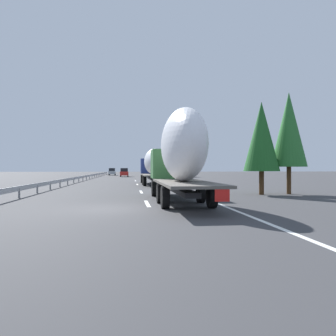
{
  "coord_description": "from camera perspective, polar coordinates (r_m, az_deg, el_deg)",
  "views": [
    {
      "loc": [
        -15.27,
        -0.84,
        1.86
      ],
      "look_at": [
        14.73,
        -4.42,
        1.89
      ],
      "focal_mm": 35.04,
      "sensor_mm": 36.0,
      "label": 1
    }
  ],
  "objects": [
    {
      "name": "truck_lead",
      "position": [
        37.14,
        -2.55,
        0.66
      ],
      "size": [
        13.98,
        2.55,
        4.02
      ],
      "color": "navy",
      "rests_on": "ground_plane"
    },
    {
      "name": "tree_3",
      "position": [
        25.35,
        20.28,
        6.28
      ],
      "size": [
        2.53,
        2.53,
        7.37
      ],
      "color": "#472D19",
      "rests_on": "ground_plane"
    },
    {
      "name": "guardrail_median",
      "position": [
        58.68,
        -13.51,
        -1.32
      ],
      "size": [
        94.0,
        0.1,
        0.76
      ],
      "color": "#9EA0A5",
      "rests_on": "ground_plane"
    },
    {
      "name": "lane_stripe_0",
      "position": [
        17.4,
        -3.63,
        -6.18
      ],
      "size": [
        3.2,
        0.2,
        0.01
      ],
      "primitive_type": "cube",
      "color": "white",
      "rests_on": "ground_plane"
    },
    {
      "name": "tree_0",
      "position": [
        71.06,
        2.63,
        1.16
      ],
      "size": [
        3.61,
        3.61,
        5.29
      ],
      "color": "#472D19",
      "rests_on": "ground_plane"
    },
    {
      "name": "car_silver_hatch",
      "position": [
        89.41,
        -9.7,
        -0.64
      ],
      "size": [
        4.36,
        1.81,
        1.94
      ],
      "color": "#ADB2B7",
      "rests_on": "ground_plane"
    },
    {
      "name": "tree_2",
      "position": [
        24.17,
        15.95,
        5.26
      ],
      "size": [
        2.52,
        2.52,
        6.58
      ],
      "color": "#472D19",
      "rests_on": "ground_plane"
    },
    {
      "name": "lane_stripe_3",
      "position": [
        49.17,
        -5.69,
        -2.23
      ],
      "size": [
        3.2,
        0.2,
        0.01
      ],
      "primitive_type": "cube",
      "color": "white",
      "rests_on": "ground_plane"
    },
    {
      "name": "tree_1",
      "position": [
        80.61,
        -0.16,
        1.52
      ],
      "size": [
        2.9,
        2.9,
        6.26
      ],
      "color": "#472D19",
      "rests_on": "ground_plane"
    },
    {
      "name": "lane_stripe_4",
      "position": [
        57.95,
        -5.86,
        -1.9
      ],
      "size": [
        3.2,
        0.2,
        0.01
      ],
      "primitive_type": "cube",
      "color": "white",
      "rests_on": "ground_plane"
    },
    {
      "name": "lane_stripe_6",
      "position": [
        76.7,
        -6.09,
        -1.45
      ],
      "size": [
        3.2,
        0.2,
        0.01
      ],
      "primitive_type": "cube",
      "color": "white",
      "rests_on": "ground_plane"
    },
    {
      "name": "road_sign",
      "position": [
        61.48,
        -1.34,
        0.44
      ],
      "size": [
        0.1,
        0.9,
        3.5
      ],
      "color": "gray",
      "rests_on": "ground_plane"
    },
    {
      "name": "truck_trailing",
      "position": [
        17.73,
        2.15,
        2.64
      ],
      "size": [
        12.31,
        2.55,
        4.91
      ],
      "color": "#387038",
      "rests_on": "ground_plane"
    },
    {
      "name": "car_red_compact",
      "position": [
        73.59,
        -7.62,
        -0.77
      ],
      "size": [
        4.42,
        1.84,
        1.91
      ],
      "color": "red",
      "rests_on": "ground_plane"
    },
    {
      "name": "lane_stripe_5",
      "position": [
        58.57,
        -5.87,
        -1.88
      ],
      "size": [
        3.2,
        0.2,
        0.01
      ],
      "primitive_type": "cube",
      "color": "white",
      "rests_on": "ground_plane"
    },
    {
      "name": "ground_plane",
      "position": [
        55.31,
        -7.68,
        -1.99
      ],
      "size": [
        260.0,
        260.0,
        0.0
      ],
      "primitive_type": "plane",
      "color": "#38383A"
    },
    {
      "name": "edge_line_right",
      "position": [
        60.48,
        -2.39,
        -1.82
      ],
      "size": [
        110.0,
        0.2,
        0.01
      ],
      "primitive_type": "cube",
      "color": "white",
      "rests_on": "ground_plane"
    },
    {
      "name": "lane_stripe_2",
      "position": [
        38.09,
        -5.37,
        -2.86
      ],
      "size": [
        3.2,
        0.2,
        0.01
      ],
      "primitive_type": "cube",
      "color": "white",
      "rests_on": "ground_plane"
    },
    {
      "name": "lane_stripe_7",
      "position": [
        76.63,
        -6.09,
        -1.45
      ],
      "size": [
        3.2,
        0.2,
        0.01
      ],
      "primitive_type": "cube",
      "color": "white",
      "rests_on": "ground_plane"
    },
    {
      "name": "lane_stripe_1",
      "position": [
        25.95,
        -4.69,
        -4.16
      ],
      "size": [
        3.2,
        0.2,
        0.01
      ],
      "primitive_type": "cube",
      "color": "white",
      "rests_on": "ground_plane"
    }
  ]
}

